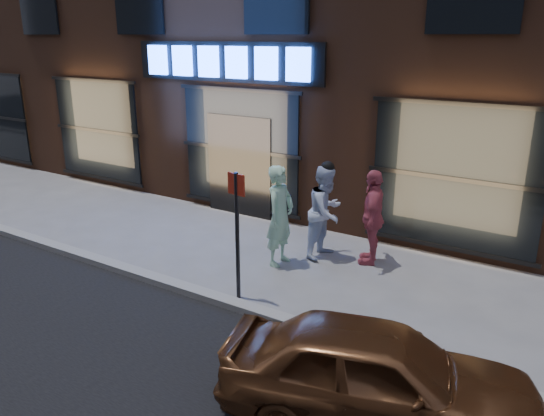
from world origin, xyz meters
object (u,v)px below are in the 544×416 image
(sign_post, at_px, (237,224))
(gold_sedan, at_px, (377,374))
(man_cap, at_px, (326,212))
(man_bowtie, at_px, (280,216))
(passerby, at_px, (373,217))

(sign_post, bearing_deg, gold_sedan, -18.75)
(man_cap, relative_size, gold_sedan, 0.52)
(man_bowtie, height_order, passerby, man_bowtie)
(passerby, height_order, sign_post, sign_post)
(passerby, xyz_separation_m, gold_sedan, (1.75, -4.13, -0.32))
(man_bowtie, bearing_deg, sign_post, -174.47)
(man_cap, relative_size, passerby, 1.00)
(gold_sedan, bearing_deg, passerby, 7.23)
(man_bowtie, height_order, gold_sedan, man_bowtie)
(man_bowtie, relative_size, man_cap, 1.05)
(man_cap, xyz_separation_m, passerby, (0.89, 0.19, -0.00))
(man_bowtie, distance_m, sign_post, 1.62)
(gold_sedan, height_order, sign_post, sign_post)
(passerby, relative_size, gold_sedan, 0.52)
(man_bowtie, distance_m, gold_sedan, 4.51)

